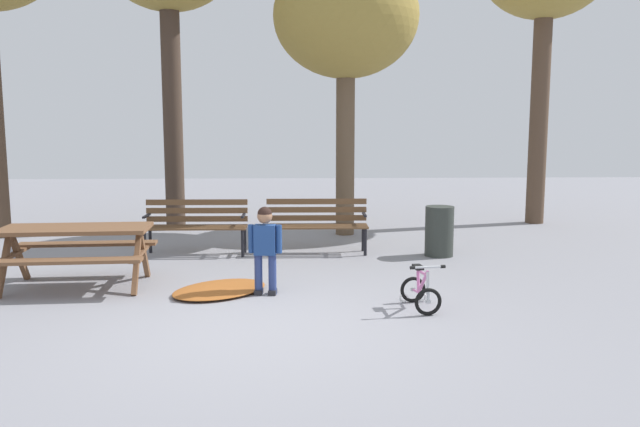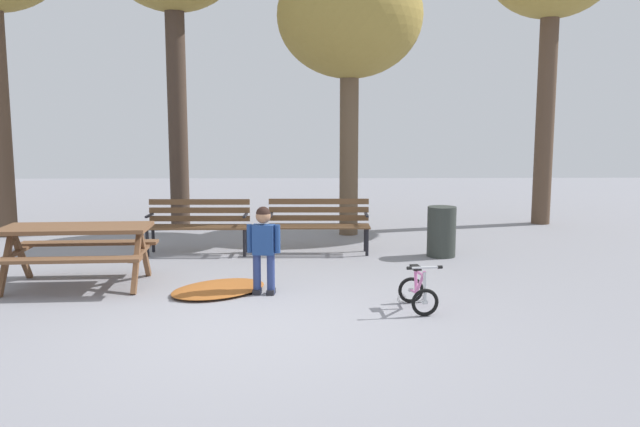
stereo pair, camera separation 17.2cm
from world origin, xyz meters
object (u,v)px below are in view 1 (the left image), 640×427
Objects in this scene: child_standing at (265,243)px; park_bench_far_left at (196,222)px; picnic_table at (76,241)px; trash_bin at (439,231)px; park_bench_left at (317,221)px; kids_bicycle at (420,291)px.

park_bench_far_left is at bearing 115.86° from child_standing.
trash_bin is at bearing 19.37° from picnic_table.
picnic_table is 3.71m from park_bench_left.
park_bench_far_left is at bearing 133.09° from kids_bicycle.
park_bench_far_left is at bearing 175.64° from trash_bin.
picnic_table is 4.28m from kids_bicycle.
child_standing is 1.79× the size of kids_bicycle.
park_bench_left is at bearing 0.92° from park_bench_far_left.
park_bench_far_left is 1.00× the size of park_bench_left.
child_standing is at bearing 158.98° from kids_bicycle.
child_standing is 1.37× the size of trash_bin.
park_bench_left reaches higher than picnic_table.
park_bench_left is (1.90, 0.03, 0.00)m from park_bench_far_left.
picnic_table is at bearing -160.63° from trash_bin.
park_bench_far_left is 2.07× the size of trash_bin.
trash_bin is (4.97, 1.75, -0.20)m from picnic_table.
park_bench_far_left is 3.80m from trash_bin.
trash_bin is (3.79, -0.29, -0.12)m from park_bench_far_left.
park_bench_left reaches higher than trash_bin.
trash_bin is at bearing 40.15° from child_standing.
park_bench_far_left reaches higher than picnic_table.
trash_bin reaches higher than kids_bicycle.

